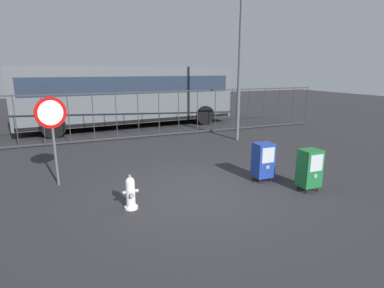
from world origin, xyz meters
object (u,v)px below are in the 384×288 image
Objects in this scene: bus_far at (115,88)px; fire_hydrant at (131,193)px; stop_sign at (52,123)px; newspaper_box_primary at (263,160)px; street_light_near_right at (241,23)px; bus_near at (129,93)px; newspaper_box_secondary at (309,168)px.

fire_hydrant is at bearing -93.20° from bus_far.
stop_sign reaches higher than fire_hydrant.
stop_sign is (-1.43, 2.03, 1.25)m from fire_hydrant.
bus_far reaches higher than newspaper_box_primary.
bus_near is at bearing 125.90° from street_light_near_right.
stop_sign is 0.21× the size of bus_far.
fire_hydrant is 3.55m from newspaper_box_primary.
bus_near is at bearing 78.63° from fire_hydrant.
newspaper_box_secondary reaches higher than fire_hydrant.
stop_sign is (-5.59, 2.68, 1.03)m from newspaper_box_secondary.
bus_far is at bearing 96.45° from newspaper_box_primary.
newspaper_box_secondary is at bearing -81.36° from bus_near.
fire_hydrant is 4.21m from newspaper_box_secondary.
fire_hydrant is 0.07× the size of bus_near.
stop_sign is at bearing -158.30° from street_light_near_right.
stop_sign is 0.21× the size of bus_near.
newspaper_box_primary is at bearing 123.18° from newspaper_box_secondary.
newspaper_box_secondary is 0.10× the size of bus_far.
bus_far is (1.95, 14.24, 1.36)m from fire_hydrant.
newspaper_box_secondary is at bearing -56.82° from newspaper_box_primary.
bus_near and bus_far have the same top height.
newspaper_box_secondary is at bearing -102.93° from street_light_near_right.
fire_hydrant is at bearing -138.68° from street_light_near_right.
stop_sign is 0.28× the size of street_light_near_right.
bus_far reaches higher than stop_sign.
stop_sign is at bearing -117.75° from bus_near.
street_light_near_right reaches higher than newspaper_box_secondary.
newspaper_box_primary is at bearing -19.03° from stop_sign.
newspaper_box_secondary is 0.46× the size of stop_sign.
street_light_near_right is (6.83, 2.72, 2.99)m from stop_sign.
stop_sign is (-4.95, 1.71, 1.03)m from newspaper_box_primary.
newspaper_box_primary is 0.10× the size of bus_near.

